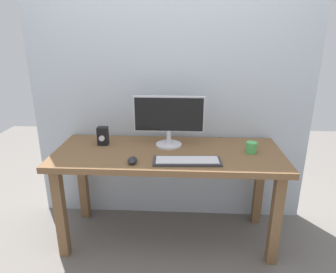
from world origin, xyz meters
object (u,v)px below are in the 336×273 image
at_px(mouse, 132,160).
at_px(coffee_mug, 251,147).
at_px(desk, 168,164).
at_px(audio_controller, 103,136).
at_px(monitor, 169,119).
at_px(keyboard_primary, 187,161).

relative_size(mouse, coffee_mug, 1.26).
bearing_deg(coffee_mug, desk, -179.47).
distance_m(audio_controller, coffee_mug, 1.16).
height_order(desk, mouse, mouse).
height_order(desk, monitor, monitor).
bearing_deg(mouse, desk, 42.60).
bearing_deg(audio_controller, desk, -12.41).
bearing_deg(audio_controller, mouse, -49.60).
xyz_separation_m(desk, keyboard_primary, (0.15, -0.20, 0.11)).
height_order(keyboard_primary, mouse, mouse).
height_order(monitor, mouse, monitor).
distance_m(desk, coffee_mug, 0.64).
distance_m(monitor, mouse, 0.48).
xyz_separation_m(audio_controller, coffee_mug, (1.16, -0.11, -0.03)).
relative_size(monitor, coffee_mug, 6.58).
distance_m(monitor, keyboard_primary, 0.42).
relative_size(keyboard_primary, coffee_mug, 5.70).
height_order(mouse, audio_controller, audio_controller).
height_order(monitor, audio_controller, monitor).
xyz_separation_m(monitor, keyboard_primary, (0.15, -0.33, -0.21)).
relative_size(monitor, mouse, 5.23).
distance_m(keyboard_primary, audio_controller, 0.75).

